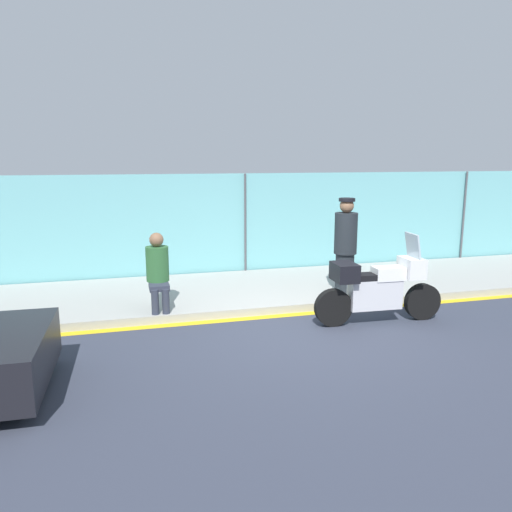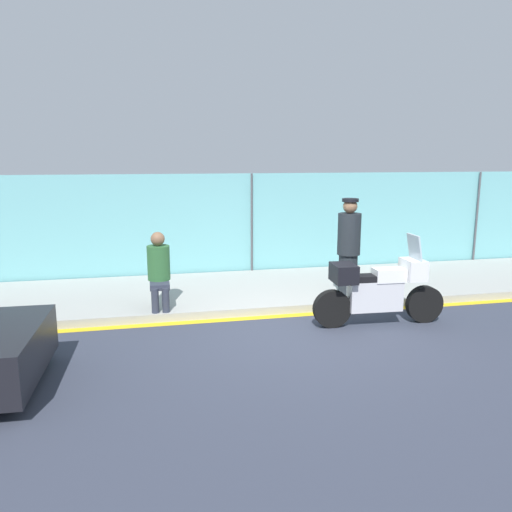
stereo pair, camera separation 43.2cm
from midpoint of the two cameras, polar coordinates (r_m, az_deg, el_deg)
ground_plane at (r=8.19m, az=6.67°, el=-8.68°), size 120.00×120.00×0.00m
sidewalk at (r=10.41m, az=2.36°, el=-3.83°), size 43.82×2.96×0.15m
curb_paint_stripe at (r=8.98m, az=4.87°, el=-6.82°), size 43.82×0.18×0.01m
storefront_fence at (r=11.68m, az=0.48°, el=3.51°), size 41.63×0.17×2.41m
motorcycle at (r=8.63m, az=15.21°, el=-3.68°), size 2.28×0.56×1.53m
officer_standing at (r=9.77m, az=11.80°, el=1.10°), size 0.44×0.44×1.86m
person_seated_on_curb at (r=8.93m, az=-9.70°, el=-1.16°), size 0.40×0.69×1.34m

